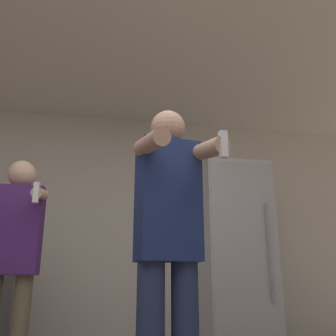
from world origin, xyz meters
TOP-DOWN VIEW (x-y plane):
  - wall_back at (0.00, 2.71)m, footprint 7.00×0.06m
  - ceiling_slab at (0.00, 1.34)m, footprint 7.00×3.20m
  - refrigerator at (1.28, 2.36)m, footprint 0.66×0.68m
  - person_woman_foreground at (0.33, 0.80)m, footprint 0.48×0.54m
  - person_man_side at (-0.64, 1.68)m, footprint 0.43×0.44m

SIDE VIEW (x-z plane):
  - refrigerator at x=1.28m, z-range 0.00..1.95m
  - person_woman_foreground at x=0.33m, z-range 0.10..1.88m
  - person_man_side at x=-0.64m, z-range 0.16..1.85m
  - wall_back at x=0.00m, z-range 0.00..2.55m
  - ceiling_slab at x=0.00m, z-range 2.55..2.60m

